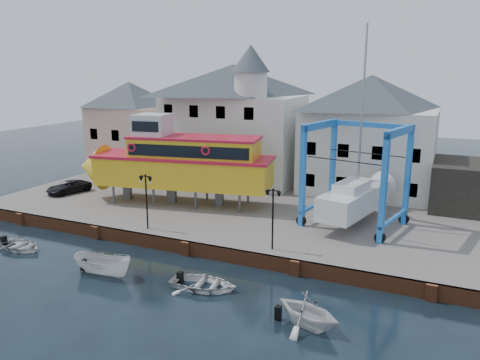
% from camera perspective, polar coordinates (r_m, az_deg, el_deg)
% --- Properties ---
extents(ground, '(140.00, 140.00, 0.00)m').
position_cam_1_polar(ground, '(33.43, -6.62, -9.07)').
color(ground, black).
rests_on(ground, ground).
extents(hardstanding, '(44.00, 22.00, 1.00)m').
position_cam_1_polar(hardstanding, '(42.50, 1.00, -3.33)').
color(hardstanding, '#635C58').
rests_on(hardstanding, ground).
extents(quay_wall, '(44.00, 0.47, 1.00)m').
position_cam_1_polar(quay_wall, '(33.32, -6.55, -8.22)').
color(quay_wall, brown).
rests_on(quay_wall, ground).
extents(building_pink, '(8.00, 7.00, 10.30)m').
position_cam_1_polar(building_pink, '(56.37, -13.16, 6.34)').
color(building_pink, '#C0A293').
rests_on(building_pink, hardstanding).
extents(building_white_main, '(14.00, 8.30, 14.00)m').
position_cam_1_polar(building_white_main, '(49.74, -0.74, 7.18)').
color(building_white_main, white).
rests_on(building_white_main, hardstanding).
extents(building_white_right, '(12.00, 8.00, 11.20)m').
position_cam_1_polar(building_white_right, '(46.33, 15.39, 5.31)').
color(building_white_right, white).
rests_on(building_white_right, hardstanding).
extents(lamp_post_left, '(1.12, 0.32, 4.20)m').
position_cam_1_polar(lamp_post_left, '(35.19, -11.39, -0.94)').
color(lamp_post_left, black).
rests_on(lamp_post_left, hardstanding).
extents(lamp_post_right, '(1.12, 0.32, 4.20)m').
position_cam_1_polar(lamp_post_right, '(30.59, 4.04, -2.87)').
color(lamp_post_right, black).
rests_on(lamp_post_right, hardstanding).
extents(tour_boat, '(18.57, 7.42, 7.88)m').
position_cam_1_polar(tour_boat, '(41.81, -8.33, 2.21)').
color(tour_boat, '#59595E').
rests_on(tour_boat, hardstanding).
extents(travel_lift, '(7.95, 10.18, 14.92)m').
position_cam_1_polar(travel_lift, '(37.40, 14.32, -1.34)').
color(travel_lift, blue).
rests_on(travel_lift, hardstanding).
extents(van, '(3.07, 4.62, 1.18)m').
position_cam_1_polar(van, '(48.20, -20.16, -0.80)').
color(van, black).
rests_on(van, hardstanding).
extents(motorboat_a, '(4.23, 1.85, 1.59)m').
position_cam_1_polar(motorboat_a, '(31.44, -16.27, -11.05)').
color(motorboat_a, silver).
rests_on(motorboat_a, ground).
extents(motorboat_b, '(4.42, 3.40, 0.85)m').
position_cam_1_polar(motorboat_b, '(28.63, -4.49, -13.03)').
color(motorboat_b, silver).
rests_on(motorboat_b, ground).
extents(motorboat_c, '(4.50, 4.19, 1.93)m').
position_cam_1_polar(motorboat_c, '(25.09, 8.25, -17.22)').
color(motorboat_c, silver).
rests_on(motorboat_c, ground).
extents(motorboat_d, '(3.88, 2.88, 0.77)m').
position_cam_1_polar(motorboat_d, '(37.77, -25.23, -7.63)').
color(motorboat_d, silver).
rests_on(motorboat_d, ground).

